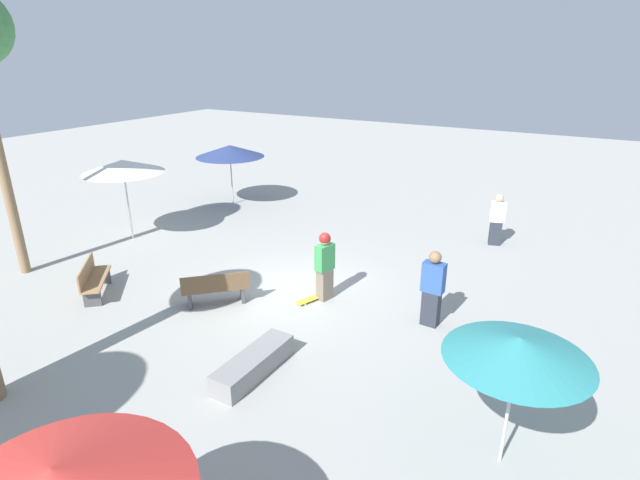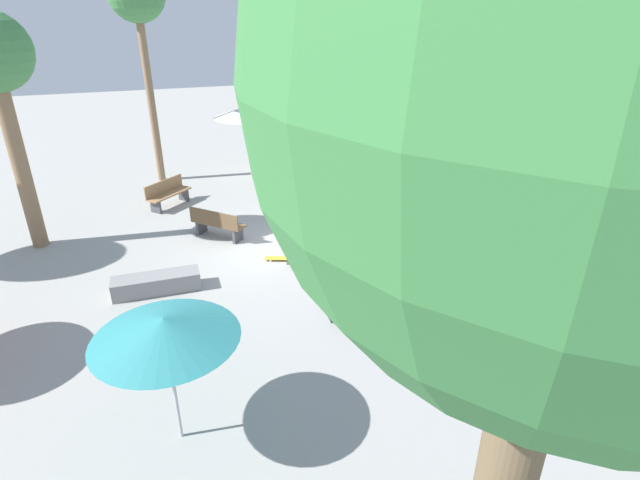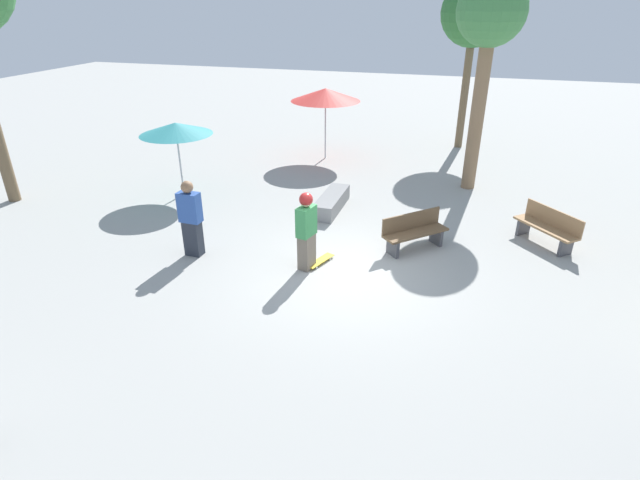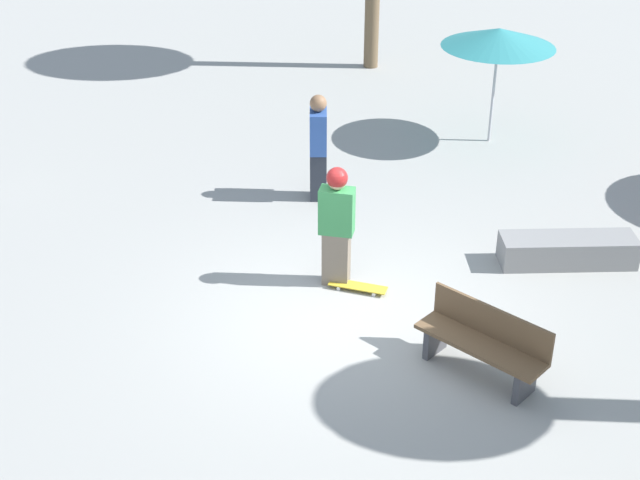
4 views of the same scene
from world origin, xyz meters
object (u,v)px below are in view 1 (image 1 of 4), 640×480
object	(u,v)px
shade_umbrella_white	(123,166)
bystander_far	(433,289)
skater_main	(325,264)
concrete_ledge	(254,364)
bench_near	(216,289)
bench_far	(94,279)
bystander_watching	(497,220)
shade_umbrella_teal	(518,348)
shade_umbrella_navy	(230,151)
skateboard	(311,299)

from	to	relation	value
shade_umbrella_white	bystander_far	distance (m)	10.23
skater_main	bystander_far	world-z (taller)	bystander_far
concrete_ledge	bench_near	xyz separation A→B (m)	(2.44, -1.75, 0.22)
concrete_ledge	bench_near	size ratio (longest dim) A/B	1.33
bench_near	bench_far	distance (m)	3.18
bench_far	bystander_watching	bearing A→B (deg)	95.26
shade_umbrella_teal	shade_umbrella_navy	xyz separation A→B (m)	(11.98, -8.38, 0.14)
bystander_watching	shade_umbrella_white	bearing A→B (deg)	11.28
skateboard	shade_umbrella_teal	bearing A→B (deg)	81.05
shade_umbrella_teal	shade_umbrella_navy	bearing A→B (deg)	-34.96
bystander_far	shade_umbrella_white	bearing A→B (deg)	-179.29
bystander_far	bench_near	bearing A→B (deg)	-157.47
skateboard	shade_umbrella_teal	distance (m)	6.14
concrete_ledge	skateboard	bearing A→B (deg)	-79.51
skateboard	bench_near	bearing A→B (deg)	-34.57
shade_umbrella_navy	bench_far	bearing A→B (deg)	104.70
skater_main	bench_near	size ratio (longest dim) A/B	1.19
concrete_ledge	bystander_far	xyz separation A→B (m)	(-2.30, -3.44, 0.67)
bystander_far	skater_main	bearing A→B (deg)	-174.60
concrete_ledge	bystander_watching	size ratio (longest dim) A/B	1.18
bystander_far	bench_far	bearing A→B (deg)	-157.00
skater_main	shade_umbrella_teal	xyz separation A→B (m)	(-4.84, 3.19, 1.03)
bench_far	bystander_far	bearing A→B (deg)	67.96
skater_main	bystander_far	xyz separation A→B (m)	(-2.64, -0.11, -0.06)
bench_far	shade_umbrella_navy	size ratio (longest dim) A/B	0.56
skater_main	shade_umbrella_teal	world-z (taller)	shade_umbrella_teal
bench_far	bystander_far	distance (m)	8.22
skateboard	bystander_watching	xyz separation A→B (m)	(-3.03, -6.14, 0.76)
concrete_ledge	shade_umbrella_white	size ratio (longest dim) A/B	0.75
bench_near	bystander_watching	size ratio (longest dim) A/B	0.89
shade_umbrella_navy	skateboard	bearing A→B (deg)	141.68
bench_near	shade_umbrella_navy	xyz separation A→B (m)	(5.04, -6.76, 1.68)
bench_near	bench_far	world-z (taller)	same
shade_umbrella_white	bystander_far	bearing A→B (deg)	177.78
shade_umbrella_navy	shade_umbrella_white	distance (m)	4.70
shade_umbrella_navy	shade_umbrella_white	xyz separation A→B (m)	(0.33, 4.68, 0.27)
shade_umbrella_teal	bystander_watching	size ratio (longest dim) A/B	1.30
bystander_watching	bystander_far	bearing A→B (deg)	72.06
bench_far	shade_umbrella_white	distance (m)	4.46
shade_umbrella_navy	bystander_watching	distance (m)	10.06
shade_umbrella_white	skateboard	bearing A→B (deg)	173.79
shade_umbrella_navy	bystander_far	xyz separation A→B (m)	(-9.78, 5.07, -1.23)
bystander_watching	bystander_far	xyz separation A→B (m)	(0.17, 5.75, 0.06)
bench_far	concrete_ledge	bearing A→B (deg)	41.32
bench_near	bystander_far	distance (m)	5.05
bench_far	shade_umbrella_navy	xyz separation A→B (m)	(2.07, -7.89, 1.68)
bench_far	bystander_watching	size ratio (longest dim) A/B	0.90
bench_near	shade_umbrella_white	bearing A→B (deg)	114.57
skater_main	bench_far	distance (m)	5.77
skateboard	bench_far	world-z (taller)	bench_far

